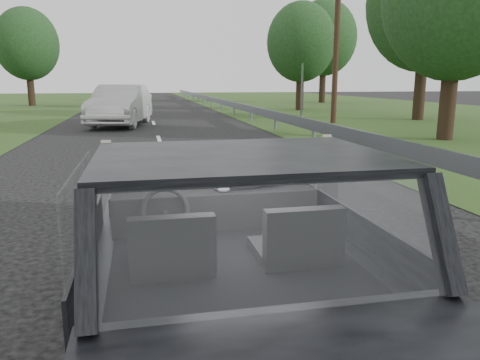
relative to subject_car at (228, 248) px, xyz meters
name	(u,v)px	position (x,y,z in m)	size (l,w,h in m)	color
ground	(229,344)	(0.00, 0.00, -0.72)	(140.00, 140.00, 0.00)	#393939
subject_car	(228,248)	(0.00, 0.00, 0.00)	(1.80, 4.00, 1.45)	#202329
dashboard	(214,207)	(0.00, 0.62, 0.12)	(1.58, 0.45, 0.30)	black
driver_seat	(171,245)	(-0.40, -0.29, 0.16)	(0.50, 0.72, 0.42)	black
passenger_seat	(298,236)	(0.40, -0.29, 0.16)	(0.50, 0.72, 0.42)	black
steering_wheel	(165,211)	(-0.40, 0.33, 0.20)	(0.36, 0.36, 0.04)	black
cat	(250,177)	(0.29, 0.58, 0.37)	(0.64, 0.20, 0.29)	#94949F
guardrail	(310,125)	(4.30, 10.00, -0.15)	(0.05, 90.00, 0.32)	gray
other_car	(120,105)	(-1.34, 17.23, 0.12)	(2.02, 5.11, 1.68)	silver
highway_sign	(302,91)	(7.30, 19.33, 0.61)	(0.11, 1.07, 2.67)	#18561F
utility_pole	(337,37)	(7.77, 16.42, 2.93)	(0.24, 0.24, 7.32)	#4C2F20
tree_0	(454,30)	(8.87, 10.13, 2.61)	(4.41, 4.41, 6.68)	#153416
tree_1	(424,31)	(12.39, 17.18, 3.35)	(5.38, 5.38, 8.15)	#153416
tree_2	(301,58)	(9.31, 25.43, 2.46)	(4.21, 4.21, 6.38)	#153416
tree_3	(323,53)	(14.47, 34.62, 3.32)	(5.34, 5.34, 8.09)	#153416
tree_6	(28,58)	(-8.33, 34.35, 2.67)	(4.48, 4.48, 6.78)	#153416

